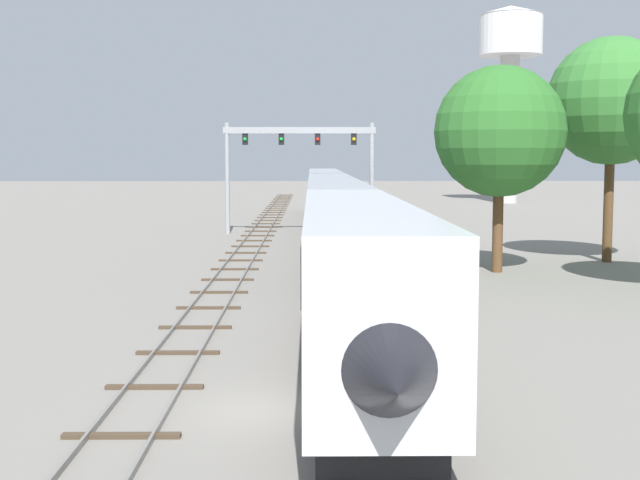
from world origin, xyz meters
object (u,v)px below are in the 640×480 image
(water_tower, at_px, (510,53))
(trackside_tree_left, at_px, (500,132))
(passenger_train, at_px, (331,210))
(trackside_tree_mid, at_px, (612,101))
(signal_gantry, at_px, (300,153))

(water_tower, distance_m, trackside_tree_left, 72.20)
(passenger_train, relative_size, water_tower, 3.37)
(trackside_tree_left, relative_size, trackside_tree_mid, 0.84)
(water_tower, xyz_separation_m, trackside_tree_mid, (-8.94, -64.83, -10.46))
(signal_gantry, relative_size, water_tower, 0.47)
(signal_gantry, relative_size, trackside_tree_mid, 0.93)
(water_tower, bearing_deg, trackside_tree_mid, -97.85)
(signal_gantry, xyz_separation_m, trackside_tree_mid, (18.27, -18.63, 2.90))
(water_tower, bearing_deg, trackside_tree_left, -103.29)
(passenger_train, height_order, water_tower, water_tower)
(water_tower, xyz_separation_m, trackside_tree_left, (-16.35, -69.23, -12.33))
(trackside_tree_mid, bearing_deg, passenger_train, 153.90)
(water_tower, relative_size, trackside_tree_mid, 1.99)
(passenger_train, height_order, trackside_tree_left, trackside_tree_left)
(trackside_tree_left, distance_m, trackside_tree_mid, 8.83)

